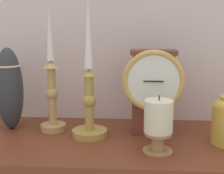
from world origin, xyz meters
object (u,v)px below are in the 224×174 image
object	(u,v)px
mantel_clock	(153,89)
tall_ceramic_vase	(9,88)
candlestick_tall_center	(89,97)
pillar_candle_front	(158,123)
candlestick_tall_left	(52,88)

from	to	relation	value
mantel_clock	tall_ceramic_vase	bearing A→B (deg)	177.33
mantel_clock	tall_ceramic_vase	size ratio (longest dim) A/B	1.00
candlestick_tall_center	pillar_candle_front	bearing A→B (deg)	-27.69
mantel_clock	pillar_candle_front	bearing A→B (deg)	-86.45
candlestick_tall_center	tall_ceramic_vase	size ratio (longest dim) A/B	1.57
pillar_candle_front	tall_ceramic_vase	world-z (taller)	tall_ceramic_vase
candlestick_tall_center	pillar_candle_front	xyz separation A→B (cm)	(17.66, -9.27, -3.74)
mantel_clock	candlestick_tall_center	bearing A→B (deg)	-169.60
mantel_clock	tall_ceramic_vase	xyz separation A→B (cm)	(-40.55, 1.89, -0.68)
mantel_clock	candlestick_tall_left	size ratio (longest dim) A/B	0.69
pillar_candle_front	tall_ceramic_vase	distance (cm)	43.96
tall_ceramic_vase	mantel_clock	bearing A→B (deg)	-2.67
mantel_clock	pillar_candle_front	world-z (taller)	mantel_clock
candlestick_tall_left	tall_ceramic_vase	world-z (taller)	candlestick_tall_left
mantel_clock	candlestick_tall_center	size ratio (longest dim) A/B	0.64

